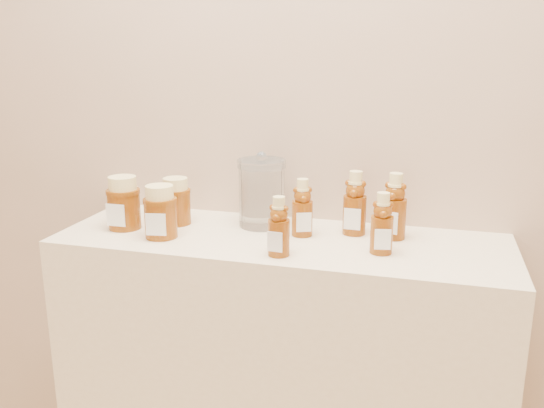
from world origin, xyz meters
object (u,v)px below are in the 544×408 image
(bear_bottle_back_left, at_px, (302,204))
(glass_canister, at_px, (262,190))
(display_table, at_px, (280,387))
(bear_bottle_front_left, at_px, (279,222))
(honey_jar_left, at_px, (124,203))

(bear_bottle_back_left, relative_size, glass_canister, 0.85)
(glass_canister, bearing_deg, display_table, -49.32)
(bear_bottle_front_left, distance_m, honey_jar_left, 0.48)
(display_table, relative_size, bear_bottle_back_left, 6.83)
(display_table, xyz_separation_m, honey_jar_left, (-0.44, -0.03, 0.52))
(display_table, height_order, glass_canister, glass_canister)
(display_table, distance_m, glass_canister, 0.57)
(display_table, relative_size, glass_canister, 5.80)
(bear_bottle_front_left, xyz_separation_m, glass_canister, (-0.11, 0.22, 0.02))
(display_table, height_order, bear_bottle_back_left, bear_bottle_back_left)
(bear_bottle_front_left, bearing_deg, bear_bottle_back_left, 88.12)
(honey_jar_left, distance_m, glass_canister, 0.38)
(bear_bottle_back_left, xyz_separation_m, bear_bottle_front_left, (-0.02, -0.17, -0.00))
(bear_bottle_back_left, height_order, bear_bottle_front_left, bear_bottle_back_left)
(bear_bottle_back_left, relative_size, honey_jar_left, 1.19)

